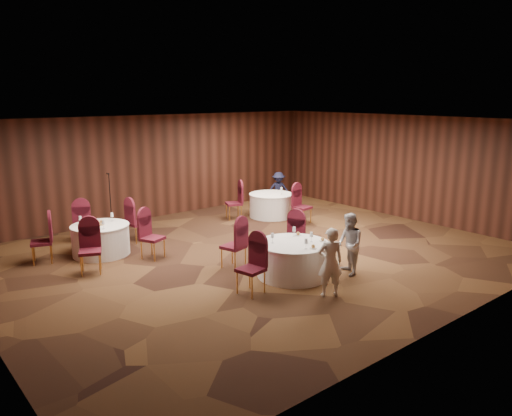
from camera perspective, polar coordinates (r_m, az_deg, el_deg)
ground at (r=12.21m, az=-0.13°, el=-5.34°), size 12.00×12.00×0.00m
room_shell at (r=11.74m, az=-0.14°, el=3.81°), size 12.00×12.00×12.00m
table_main at (r=10.73m, az=4.24°, el=-5.85°), size 1.55×1.55×0.74m
table_left at (r=12.69m, az=-17.32°, el=-3.45°), size 1.38×1.38×0.74m
table_right at (r=15.86m, az=1.74°, el=0.35°), size 1.40×1.40×0.74m
chairs_main at (r=10.94m, az=0.79°, el=-4.77°), size 2.96×2.04×1.00m
chairs_left at (r=12.63m, az=-17.21°, el=-2.93°), size 3.12×3.11×1.00m
chairs_right at (r=15.27m, az=1.31°, el=0.34°), size 1.90×2.38×1.00m
tabletop_main at (r=10.68m, az=5.44°, el=-3.38°), size 1.04×1.04×0.22m
tabletop_left at (r=12.58m, az=-17.48°, el=-1.50°), size 0.81×0.79×0.22m
tabletop_right at (r=15.71m, az=2.93°, el=2.17°), size 0.08×0.08×0.22m
mic_stand at (r=14.30m, az=-16.19°, el=-0.97°), size 0.24×0.24×1.74m
woman_a at (r=9.68m, az=8.48°, el=-6.15°), size 0.59×0.52×1.36m
woman_b at (r=10.90m, az=10.60°, el=-4.09°), size 0.77×0.82×1.35m
man_c at (r=17.15m, az=2.58°, el=2.10°), size 0.90×0.84×1.22m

